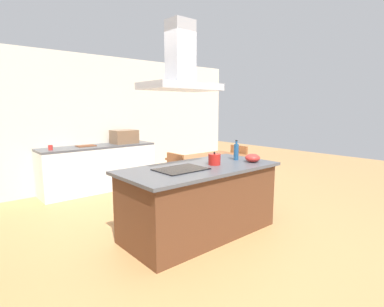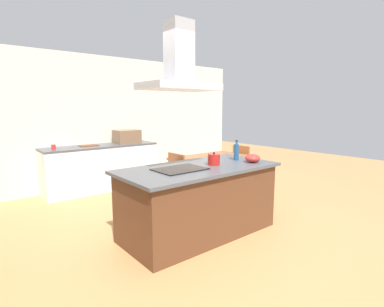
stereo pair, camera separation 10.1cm
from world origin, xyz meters
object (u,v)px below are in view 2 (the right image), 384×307
Objects in this scene: cutting_board at (89,145)px; range_hood at (179,68)px; mixing_bowl at (253,158)px; coffee_mug_red at (53,147)px; cooktop at (180,169)px; countertop_microwave at (127,137)px; chair_at_right_end at (244,164)px; chair_at_left_end at (171,177)px; tea_kettle at (214,159)px; dining_table at (212,161)px; olive_oil_bottle at (236,152)px.

range_hood is (0.04, -2.93, 1.19)m from cutting_board.
coffee_mug_red is (-1.79, 3.06, -0.01)m from mixing_bowl.
cooktop is 6.67× the size of coffee_mug_red.
chair_at_right_end is at bearing -45.81° from countertop_microwave.
chair_at_left_end is at bearing 180.00° from chair_at_right_end.
tea_kettle is 3.12m from coffee_mug_red.
chair_at_left_end is 0.99× the size of range_hood.
coffee_mug_red is at bearing 143.17° from dining_table.
dining_table is at bearing 35.33° from cooktop.
mixing_bowl is (0.54, -0.20, -0.02)m from tea_kettle.
cutting_board is (-0.80, 0.05, -0.13)m from countertop_microwave.
dining_table is 1.56× the size of range_hood.
cooktop reaches higher than chair_at_right_end.
countertop_microwave is 1.98m from dining_table.
coffee_mug_red is at bearing 151.87° from chair_at_right_end.
cutting_board is at bearing 109.98° from olive_oil_bottle.
olive_oil_bottle is 1.39× the size of mixing_bowl.
tea_kettle is 1.25m from range_hood.
cooktop is 1.76× the size of cutting_board.
olive_oil_bottle is 0.32× the size of chair_at_left_end.
olive_oil_bottle is at bearing -71.40° from chair_at_left_end.
tea_kettle is 0.58m from mixing_bowl.
tea_kettle is at bearing -4.40° from range_hood.
cooktop is 0.67× the size of range_hood.
mixing_bowl is (0.05, -0.26, -0.07)m from olive_oil_bottle.
mixing_bowl is (1.07, -0.24, 0.05)m from cooktop.
countertop_microwave is at bearing 75.12° from range_hood.
chair_at_right_end is at bearing 0.00° from chair_at_left_end.
olive_oil_bottle is at bearing 0.73° from range_hood.
chair_at_left_end is (0.65, 1.11, -0.40)m from cooktop.
cutting_board is 0.38× the size of chair_at_right_end.
olive_oil_bottle is (0.49, 0.05, 0.05)m from tea_kettle.
olive_oil_bottle is 1.27m from chair_at_left_end.
mixing_bowl is 3.55m from coffee_mug_red.
chair_at_right_end is 1.83m from chair_at_left_end.
dining_table is 1.57× the size of chair_at_right_end.
range_hood is at bearing -144.67° from dining_table.
cutting_board reaches higher than cooktop.
countertop_microwave is 1.85m from chair_at_left_end.
countertop_microwave reaches higher than mixing_bowl.
tea_kettle is at bearing -96.05° from chair_at_left_end.
countertop_microwave is (0.23, 2.92, 0.07)m from tea_kettle.
tea_kettle reaches higher than dining_table.
coffee_mug_red is 0.10× the size of chair_at_right_end.
cooktop is 2.09× the size of olive_oil_bottle.
coffee_mug_red is 2.23m from chair_at_left_end.
cooktop is at bearing 0.00° from range_hood.
coffee_mug_red is at bearing 104.20° from cooktop.
mixing_bowl is 3.36m from cutting_board.
chair_at_right_end is at bearing 0.00° from dining_table.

